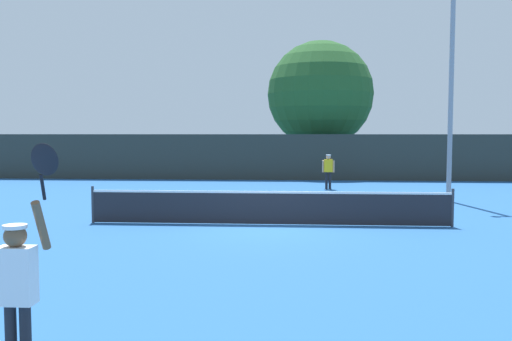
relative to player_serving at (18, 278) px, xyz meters
The scene contains 11 objects.
ground_plane 10.21m from the player_serving, 77.64° to the left, with size 120.00×120.00×0.00m, color #235693.
tennis_net 10.16m from the player_serving, 77.64° to the left, with size 10.30×0.08×1.07m.
perimeter_fence 24.72m from the player_serving, 84.96° to the left, with size 34.67×0.12×2.53m, color #2D332D.
player_serving is the anchor object (origin of this frame).
player_receiving 20.43m from the player_serving, 77.31° to the left, with size 0.57×0.24×1.61m.
tennis_ball 14.11m from the player_serving, 76.96° to the left, with size 0.07×0.07×0.07m, color #CCE033.
light_pole 18.50m from the player_serving, 60.78° to the left, with size 1.18×0.28×9.43m.
large_tree 29.23m from the player_serving, 81.03° to the left, with size 6.53×6.53×8.26m.
parked_car_near 32.56m from the player_serving, 100.85° to the left, with size 2.29×4.36×1.69m.
parked_car_mid 33.21m from the player_serving, 91.61° to the left, with size 2.46×4.42×1.69m.
parked_car_far 32.86m from the player_serving, 68.56° to the left, with size 1.92×4.20×1.69m.
Camera 1 is at (0.69, -15.32, 2.61)m, focal length 38.20 mm.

